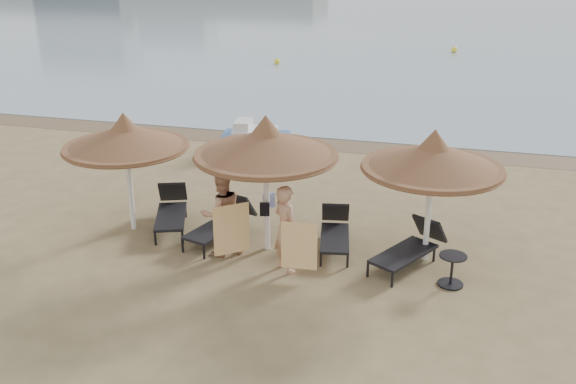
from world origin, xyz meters
name	(u,v)px	position (x,y,z in m)	size (l,w,h in m)	color
ground	(246,270)	(0.00, 0.00, 0.00)	(160.00, 160.00, 0.00)	#8E7950
wet_sand_strip	(331,144)	(0.00, 9.40, 0.00)	(200.00, 1.60, 0.01)	brown
palapa_left	(125,137)	(-3.33, 1.34, 2.33)	(2.95, 2.95, 2.92)	white
palapa_center	(266,144)	(0.14, 1.13, 2.51)	(3.18, 3.18, 3.15)	white
palapa_right	(433,157)	(3.66, 1.51, 2.38)	(3.01, 3.01, 2.99)	white
lounger_far_left	(171,209)	(-2.51, 1.78, 0.42)	(1.37, 2.17, 0.93)	black
lounger_near_left	(223,221)	(-1.03, 1.43, 0.42)	(1.26, 2.17, 0.92)	black
lounger_near_right	(335,231)	(1.61, 1.66, 0.39)	(0.96, 2.00, 0.86)	black
lounger_far_right	(411,246)	(3.38, 1.22, 0.42)	(1.61, 2.14, 0.93)	black
side_table	(452,271)	(4.25, 0.50, 0.32)	(0.56, 0.56, 0.68)	black
person_left	(221,207)	(-0.75, 0.65, 1.14)	(1.04, 0.68, 2.27)	tan
person_right	(286,222)	(0.82, 0.25, 1.12)	(1.03, 0.67, 2.25)	tan
towel_left	(232,229)	(-0.40, 0.30, 0.79)	(0.65, 0.53, 1.15)	orange
towel_right	(299,246)	(1.17, 0.00, 0.73)	(0.76, 0.08, 1.06)	orange
bag_patterned	(269,200)	(0.14, 1.31, 1.13)	(0.29, 0.19, 0.34)	white
bag_dark	(265,209)	(0.14, 0.97, 1.05)	(0.23, 0.13, 0.31)	black
pedal_boat	(254,139)	(-2.36, 8.05, 0.38)	(2.37, 1.59, 1.03)	#2D5B96
buoy_left	(277,61)	(-5.92, 23.49, 0.17)	(0.34, 0.34, 0.34)	yellow
buoy_mid	(454,50)	(3.67, 30.26, 0.19)	(0.38, 0.38, 0.38)	yellow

